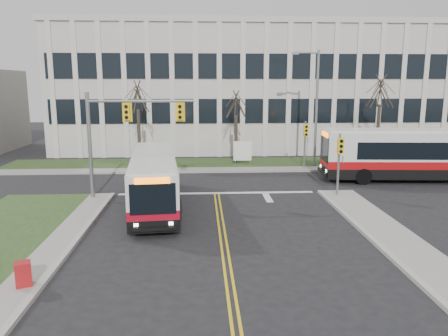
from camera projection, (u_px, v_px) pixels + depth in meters
ground at (223, 240)px, 18.95m from camera, size 120.00×120.00×0.00m
sidewalk_west at (9, 298)px, 13.67m from camera, size 1.20×26.00×0.14m
sidewalk_cross at (277, 169)px, 34.10m from camera, size 44.00×1.60×0.14m
building_lawn at (271, 163)px, 36.84m from camera, size 44.00×5.00×0.12m
office_building at (255, 90)px, 47.47m from camera, size 40.00×16.00×12.00m
mast_arm_signal at (119, 127)px, 24.86m from camera, size 6.11×0.38×6.20m
signal_pole_near at (339, 156)px, 25.61m from camera, size 0.34×0.39×3.80m
signal_pole_far at (305, 138)px, 33.94m from camera, size 0.34×0.39×3.80m
streetlight at (315, 103)px, 34.26m from camera, size 2.15×0.25×9.20m
directory_sign at (243, 151)px, 36.01m from camera, size 1.50×0.12×2.00m
tree_left at (138, 98)px, 35.23m from camera, size 1.80×1.80×7.70m
tree_mid at (236, 106)px, 35.96m from camera, size 1.80×1.80×6.82m
tree_right at (380, 93)px, 36.20m from camera, size 1.80×1.80×8.25m
bus_main at (154, 181)px, 23.91m from camera, size 3.31×10.75×2.82m
bus_cross at (419, 156)px, 30.21m from camera, size 13.27×3.74×3.50m
newspaper_box_red at (23, 276)px, 14.32m from camera, size 0.63×0.60×0.95m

